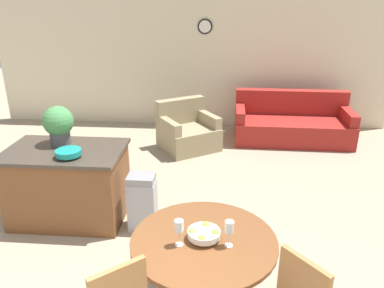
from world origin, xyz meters
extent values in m
cube|color=beige|center=(0.00, 6.00, 1.35)|extent=(8.00, 0.06, 2.70)
cylinder|color=black|center=(0.29, 5.96, 2.00)|extent=(0.29, 0.02, 0.29)
cylinder|color=white|center=(0.29, 5.95, 2.00)|extent=(0.23, 0.01, 0.23)
cylinder|color=brown|center=(0.55, 0.88, 0.37)|extent=(0.12, 0.12, 0.67)
cylinder|color=brown|center=(0.55, 0.88, 0.73)|extent=(1.17, 1.17, 0.03)
cylinder|color=silver|center=(0.55, 0.88, 0.76)|extent=(0.10, 0.10, 0.03)
cylinder|color=silver|center=(0.55, 0.88, 0.80)|extent=(0.26, 0.26, 0.05)
sphere|color=#99C142|center=(0.64, 0.87, 0.81)|extent=(0.07, 0.07, 0.07)
sphere|color=#99C142|center=(0.56, 0.97, 0.81)|extent=(0.07, 0.07, 0.07)
sphere|color=#99C142|center=(0.45, 0.87, 0.81)|extent=(0.07, 0.07, 0.07)
sphere|color=#99C142|center=(0.53, 0.79, 0.81)|extent=(0.07, 0.07, 0.07)
cylinder|color=silver|center=(0.36, 0.79, 0.75)|extent=(0.06, 0.06, 0.01)
cylinder|color=silver|center=(0.36, 0.79, 0.81)|extent=(0.01, 0.01, 0.12)
cylinder|color=silver|center=(0.36, 0.79, 0.92)|extent=(0.07, 0.07, 0.09)
cylinder|color=silver|center=(0.74, 0.81, 0.75)|extent=(0.06, 0.06, 0.01)
cylinder|color=silver|center=(0.74, 0.81, 0.81)|extent=(0.01, 0.01, 0.12)
cylinder|color=silver|center=(0.74, 0.81, 0.92)|extent=(0.07, 0.07, 0.09)
cube|color=brown|center=(-1.14, 2.24, 0.43)|extent=(1.30, 0.81, 0.86)
cube|color=#42382D|center=(-1.14, 2.24, 0.88)|extent=(1.36, 0.87, 0.04)
cylinder|color=teal|center=(-1.00, 2.04, 0.91)|extent=(0.10, 0.10, 0.02)
cylinder|color=teal|center=(-1.00, 2.04, 0.95)|extent=(0.28, 0.28, 0.06)
cylinder|color=#4C4C51|center=(-1.25, 2.42, 0.97)|extent=(0.24, 0.24, 0.15)
sphere|color=#478E4C|center=(-1.25, 2.42, 1.18)|extent=(0.36, 0.36, 0.36)
cube|color=#9E9EA3|center=(-0.22, 2.09, 0.30)|extent=(0.32, 0.26, 0.60)
cube|color=gray|center=(-0.22, 2.09, 0.64)|extent=(0.30, 0.25, 0.08)
cube|color=maroon|center=(1.98, 5.13, 0.21)|extent=(2.12, 1.01, 0.42)
cube|color=maroon|center=(1.99, 5.51, 0.65)|extent=(2.11, 0.25, 0.46)
cube|color=maroon|center=(1.01, 5.15, 0.31)|extent=(0.18, 0.90, 0.63)
cube|color=maroon|center=(2.95, 5.11, 0.31)|extent=(0.18, 0.90, 0.63)
cube|color=#998966|center=(0.09, 4.57, 0.20)|extent=(1.21, 1.18, 0.40)
cube|color=#998966|center=(-0.08, 4.83, 0.62)|extent=(0.86, 0.65, 0.45)
cube|color=#998966|center=(-0.23, 4.35, 0.30)|extent=(0.52, 0.69, 0.60)
cube|color=#998966|center=(0.42, 4.79, 0.30)|extent=(0.52, 0.69, 0.60)
camera|label=1|loc=(0.65, -1.60, 2.54)|focal=35.00mm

